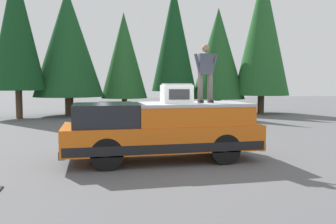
{
  "coord_description": "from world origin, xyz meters",
  "views": [
    {
      "loc": [
        -9.68,
        2.71,
        2.2
      ],
      "look_at": [
        0.52,
        0.48,
        1.35
      ],
      "focal_mm": 37.12,
      "sensor_mm": 36.0,
      "label": 1
    }
  ],
  "objects_px": {
    "person_on_truck_bed": "(205,72)",
    "parked_car_black": "(207,111)",
    "pickup_truck": "(162,130)",
    "compressor_unit": "(177,93)",
    "parked_car_maroon": "(115,112)"
  },
  "relations": [
    {
      "from": "person_on_truck_bed",
      "to": "parked_car_black",
      "type": "bearing_deg",
      "value": -19.22
    },
    {
      "from": "person_on_truck_bed",
      "to": "parked_car_black",
      "type": "xyz_separation_m",
      "value": [
        9.97,
        -3.48,
        -1.97
      ]
    },
    {
      "from": "compressor_unit",
      "to": "parked_car_maroon",
      "type": "xyz_separation_m",
      "value": [
        10.31,
        1.12,
        -1.35
      ]
    },
    {
      "from": "pickup_truck",
      "to": "person_on_truck_bed",
      "type": "bearing_deg",
      "value": -90.28
    },
    {
      "from": "person_on_truck_bed",
      "to": "pickup_truck",
      "type": "bearing_deg",
      "value": 89.72
    },
    {
      "from": "parked_car_black",
      "to": "person_on_truck_bed",
      "type": "bearing_deg",
      "value": 160.78
    },
    {
      "from": "compressor_unit",
      "to": "parked_car_black",
      "type": "distance_m",
      "value": 11.06
    },
    {
      "from": "person_on_truck_bed",
      "to": "parked_car_maroon",
      "type": "distance_m",
      "value": 10.59
    },
    {
      "from": "parked_car_maroon",
      "to": "pickup_truck",
      "type": "bearing_deg",
      "value": -176.03
    },
    {
      "from": "compressor_unit",
      "to": "person_on_truck_bed",
      "type": "xyz_separation_m",
      "value": [
        0.1,
        -0.89,
        0.62
      ]
    },
    {
      "from": "pickup_truck",
      "to": "parked_car_maroon",
      "type": "distance_m",
      "value": 10.23
    },
    {
      "from": "person_on_truck_bed",
      "to": "compressor_unit",
      "type": "bearing_deg",
      "value": 96.37
    },
    {
      "from": "parked_car_black",
      "to": "parked_car_maroon",
      "type": "height_order",
      "value": "same"
    },
    {
      "from": "person_on_truck_bed",
      "to": "parked_car_maroon",
      "type": "height_order",
      "value": "person_on_truck_bed"
    },
    {
      "from": "compressor_unit",
      "to": "person_on_truck_bed",
      "type": "height_order",
      "value": "person_on_truck_bed"
    }
  ]
}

